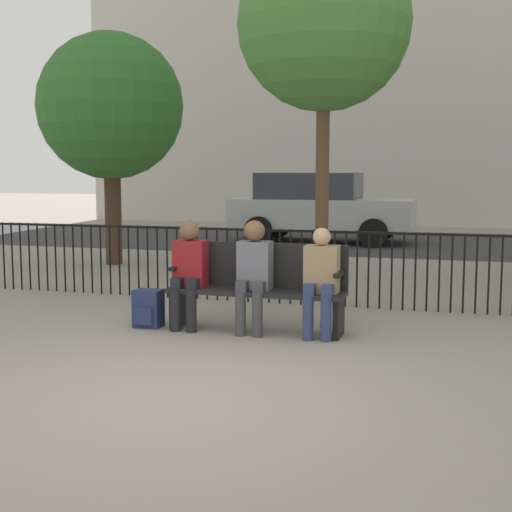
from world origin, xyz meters
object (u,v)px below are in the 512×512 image
Objects in this scene: seated_person_1 at (254,270)px; tree_1 at (324,24)px; backpack at (148,309)px; seated_person_2 at (321,277)px; tree_3 at (111,107)px; seated_person_0 at (189,268)px; park_bench at (258,284)px; parked_car_0 at (319,206)px.

seated_person_1 is 0.23× the size of tree_1.
seated_person_2 is at bearing 1.91° from backpack.
tree_3 is (-3.97, 4.52, 2.12)m from seated_person_1.
seated_person_0 is at bearing 179.89° from seated_person_2.
backpack is 0.10× the size of tree_3.
park_bench is 0.76m from seated_person_0.
backpack is (-1.88, -0.06, -0.42)m from seated_person_2.
seated_person_0 is at bearing -169.67° from park_bench.
seated_person_1 is at bearing -82.67° from parked_car_0.
park_bench is at bearing -89.74° from tree_1.
backpack is at bearing -170.47° from park_bench.
park_bench is 9.37m from parked_car_0.
parked_car_0 is (-1.92, 9.42, 0.22)m from seated_person_2.
backpack is 5.96m from tree_3.
park_bench is 1.62× the size of seated_person_0.
seated_person_0 is 1.04× the size of seated_person_2.
seated_person_0 is 0.64m from backpack.
seated_person_1 is 2.88× the size of backpack.
seated_person_1 is (-0.01, -0.13, 0.17)m from park_bench.
seated_person_0 is at bearing -54.27° from tree_3.
tree_3 is at bearing 125.73° from seated_person_0.
parked_car_0 is at bearing 93.00° from seated_person_0.
parked_car_0 is (-0.49, 9.42, 0.19)m from seated_person_0.
seated_person_1 is at bearing 0.09° from seated_person_0.
seated_person_0 is 0.72m from seated_person_1.
tree_1 is 4.18m from tree_3.
tree_3 reaches higher than seated_person_1.
backpack is (-1.17, -0.07, -0.46)m from seated_person_1.
seated_person_1 is (0.72, 0.00, 0.01)m from seated_person_0.
tree_1 is at bearing 90.26° from park_bench.
backpack is at bearing -58.60° from tree_3.
seated_person_1 is at bearing 179.68° from seated_person_2.
parked_car_0 is at bearing 101.83° from tree_1.
tree_1 is (-0.02, 3.53, 3.32)m from park_bench.
seated_person_2 is 1.92m from backpack.
park_bench is 4.59× the size of backpack.
tree_3 is (-2.80, 4.58, 2.58)m from backpack.
seated_person_2 is (0.69, -0.14, 0.12)m from park_bench.
parked_car_0 reaches higher than seated_person_2.
tree_3 reaches higher than park_bench.
tree_1 reaches higher than parked_car_0.
seated_person_0 is (-0.73, -0.13, 0.15)m from park_bench.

